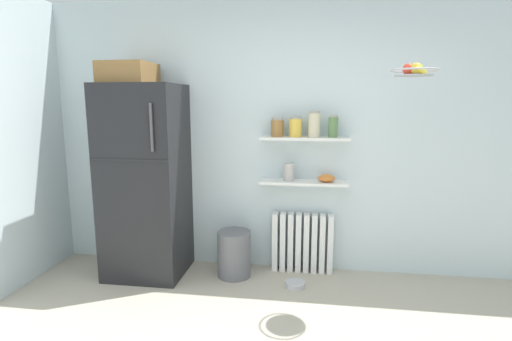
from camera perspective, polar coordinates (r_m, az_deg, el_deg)
back_wall at (r=3.79m, az=2.80°, el=4.86°), size 7.04×0.10×2.60m
refrigerator at (r=3.79m, az=-16.05°, el=-0.96°), size 0.71×0.66×1.99m
radiator at (r=3.87m, az=6.83°, el=-10.49°), size 0.59×0.12×0.58m
wall_shelf_lower at (r=3.67m, az=7.02°, el=-1.74°), size 0.82×0.22×0.02m
wall_shelf_upper at (r=3.61m, az=7.16°, el=4.71°), size 0.82×0.22×0.02m
storage_jar_0 at (r=3.62m, az=3.12°, el=6.34°), size 0.12×0.12×0.17m
storage_jar_1 at (r=3.61m, az=5.83°, el=6.38°), size 0.12×0.12×0.19m
storage_jar_2 at (r=3.60m, az=8.56°, el=6.73°), size 0.11×0.11×0.24m
storage_jar_3 at (r=3.61m, az=11.27°, el=6.38°), size 0.09×0.09×0.20m
vase at (r=3.66m, az=4.87°, el=-0.23°), size 0.10×0.10×0.17m
shelf_bowl at (r=3.67m, az=10.32°, el=-1.09°), size 0.16×0.16×0.07m
trash_bin at (r=3.77m, az=-3.24°, el=-12.12°), size 0.32×0.32×0.44m
pet_food_bowl at (r=3.65m, az=5.75°, el=-16.32°), size 0.18×0.18×0.05m
hanging_fruit_basket at (r=3.24m, az=22.27°, el=13.43°), size 0.35×0.35×0.10m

